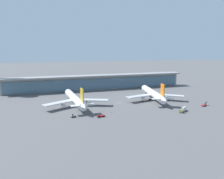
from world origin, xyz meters
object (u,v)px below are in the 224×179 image
(safety_cone_charlie, at_px, (90,111))
(safety_cone_echo, at_px, (113,112))
(airliner_centre_stand, at_px, (153,94))
(service_truck_under_wing_olive, at_px, (183,109))
(service_truck_by_tail_grey, at_px, (73,116))
(safety_cone_delta, at_px, (111,112))
(safety_cone_bravo, at_px, (104,111))
(airliner_left_stand, at_px, (75,99))
(safety_cone_alpha, at_px, (84,112))
(service_truck_near_nose_red, at_px, (204,105))
(service_truck_mid_apron_red, at_px, (101,116))

(safety_cone_charlie, distance_m, safety_cone_echo, 15.87)
(airliner_centre_stand, relative_size, safety_cone_echo, 88.54)
(safety_cone_echo, bearing_deg, service_truck_under_wing_olive, -16.81)
(service_truck_by_tail_grey, xyz_separation_m, safety_cone_delta, (25.15, 2.12, -0.56))
(airliner_centre_stand, bearing_deg, safety_cone_bravo, -156.52)
(airliner_left_stand, relative_size, safety_cone_bravo, 89.19)
(safety_cone_bravo, bearing_deg, safety_cone_charlie, 163.07)
(safety_cone_alpha, xyz_separation_m, safety_cone_delta, (16.60, -6.57, 0.00))
(service_truck_near_nose_red, relative_size, service_truck_mid_apron_red, 0.97)
(service_truck_near_nose_red, bearing_deg, safety_cone_delta, 175.86)
(service_truck_by_tail_grey, relative_size, safety_cone_bravo, 4.63)
(airliner_centre_stand, height_order, safety_cone_alpha, airliner_centre_stand)
(service_truck_mid_apron_red, xyz_separation_m, safety_cone_alpha, (-7.54, 13.39, -0.49))
(airliner_centre_stand, bearing_deg, safety_cone_delta, -150.68)
(service_truck_under_wing_olive, bearing_deg, service_truck_by_tail_grey, 171.67)
(service_truck_by_tail_grey, bearing_deg, safety_cone_alpha, 45.48)
(service_truck_by_tail_grey, relative_size, safety_cone_charlie, 4.63)
(service_truck_under_wing_olive, distance_m, safety_cone_echo, 46.67)
(airliner_left_stand, bearing_deg, service_truck_near_nose_red, -18.78)
(airliner_centre_stand, relative_size, safety_cone_charlie, 88.54)
(service_truck_mid_apron_red, xyz_separation_m, safety_cone_charlie, (-3.78, 13.65, -0.49))
(airliner_centre_stand, xyz_separation_m, safety_cone_echo, (-42.76, -24.19, -4.92))
(safety_cone_echo, bearing_deg, airliner_centre_stand, 29.50)
(airliner_left_stand, bearing_deg, safety_cone_echo, -49.05)
(airliner_left_stand, xyz_separation_m, service_truck_near_nose_red, (89.78, -30.53, -4.43))
(service_truck_mid_apron_red, height_order, safety_cone_alpha, service_truck_mid_apron_red)
(safety_cone_alpha, bearing_deg, service_truck_under_wing_olive, -16.90)
(safety_cone_delta, bearing_deg, safety_cone_charlie, 151.99)
(safety_cone_bravo, bearing_deg, safety_cone_delta, -47.36)
(safety_cone_bravo, bearing_deg, service_truck_near_nose_red, -7.04)
(airliner_left_stand, distance_m, service_truck_near_nose_red, 94.93)
(airliner_left_stand, xyz_separation_m, service_truck_mid_apron_red, (10.38, -32.27, -4.43))
(airliner_centre_stand, relative_size, safety_cone_bravo, 88.54)
(airliner_left_stand, height_order, safety_cone_delta, airliner_left_stand)
(airliner_centre_stand, height_order, service_truck_by_tail_grey, airliner_centre_stand)
(safety_cone_alpha, bearing_deg, airliner_left_stand, 98.57)
(airliner_centre_stand, relative_size, service_truck_by_tail_grey, 19.13)
(safety_cone_bravo, relative_size, safety_cone_charlie, 1.00)
(service_truck_by_tail_grey, bearing_deg, service_truck_near_nose_red, -1.78)
(airliner_left_stand, xyz_separation_m, airliner_centre_stand, (64.08, -0.37, 0.00))
(service_truck_mid_apron_red, relative_size, safety_cone_echo, 9.91)
(airliner_left_stand, relative_size, airliner_centre_stand, 1.01)
(service_truck_near_nose_red, xyz_separation_m, service_truck_mid_apron_red, (-79.40, -1.73, 0.00))
(service_truck_under_wing_olive, xyz_separation_m, safety_cone_delta, (-46.54, 12.62, -1.39))
(service_truck_mid_apron_red, xyz_separation_m, safety_cone_echo, (10.94, 7.70, -0.49))
(airliner_centre_stand, distance_m, safety_cone_echo, 49.37)
(service_truck_near_nose_red, distance_m, safety_cone_echo, 68.72)
(service_truck_mid_apron_red, distance_m, safety_cone_delta, 11.35)
(service_truck_by_tail_grey, bearing_deg, airliner_centre_stand, 21.29)
(safety_cone_delta, distance_m, safety_cone_echo, 2.07)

